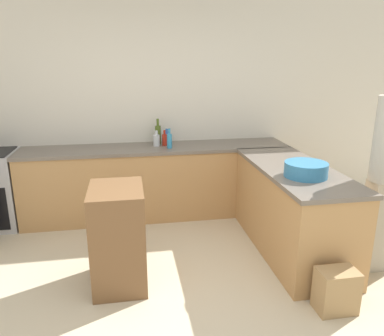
{
  "coord_description": "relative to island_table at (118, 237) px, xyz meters",
  "views": [
    {
      "loc": [
        -0.33,
        -2.4,
        1.92
      ],
      "look_at": [
        0.25,
        0.93,
        0.94
      ],
      "focal_mm": 35.0,
      "sensor_mm": 36.0,
      "label": 1
    }
  ],
  "objects": [
    {
      "name": "water_bottle_blue",
      "position": [
        0.61,
        1.63,
        0.52
      ],
      "size": [
        0.08,
        0.08,
        0.19
      ],
      "color": "#386BB7",
      "rests_on": "counter_back"
    },
    {
      "name": "hot_sauce_bottle",
      "position": [
        0.57,
        1.53,
        0.52
      ],
      "size": [
        0.06,
        0.06,
        0.19
      ],
      "color": "red",
      "rests_on": "counter_back"
    },
    {
      "name": "counter_back",
      "position": [
        0.45,
        1.47,
        0.0
      ],
      "size": [
        3.26,
        0.61,
        0.89
      ],
      "color": "tan",
      "rests_on": "ground_plane"
    },
    {
      "name": "mixing_bowl",
      "position": [
        1.7,
        0.03,
        0.51
      ],
      "size": [
        0.39,
        0.39,
        0.13
      ],
      "color": "teal",
      "rests_on": "counter_peninsula"
    },
    {
      "name": "dish_soap_bottle",
      "position": [
        0.61,
        1.36,
        0.54
      ],
      "size": [
        0.06,
        0.06,
        0.24
      ],
      "color": "#338CBF",
      "rests_on": "counter_back"
    },
    {
      "name": "olive_oil_bottle",
      "position": [
        0.49,
        1.61,
        0.57
      ],
      "size": [
        0.07,
        0.07,
        0.32
      ],
      "color": "#475B1E",
      "rests_on": "counter_back"
    },
    {
      "name": "ground_plane",
      "position": [
        0.45,
        -0.6,
        -0.45
      ],
      "size": [
        14.0,
        14.0,
        0.0
      ],
      "primitive_type": "plane",
      "color": "beige"
    },
    {
      "name": "counter_peninsula",
      "position": [
        1.74,
        0.33,
        0.0
      ],
      "size": [
        0.69,
        1.74,
        0.89
      ],
      "color": "tan",
      "rests_on": "ground_plane"
    },
    {
      "name": "wall_back",
      "position": [
        0.45,
        1.79,
        0.9
      ],
      "size": [
        8.0,
        0.06,
        2.7
      ],
      "color": "silver",
      "rests_on": "ground_plane"
    },
    {
      "name": "paper_bag",
      "position": [
        1.68,
        -0.68,
        -0.27
      ],
      "size": [
        0.31,
        0.21,
        0.35
      ],
      "color": "#A88456",
      "rests_on": "ground_plane"
    },
    {
      "name": "island_table",
      "position": [
        0.0,
        0.0,
        0.0
      ],
      "size": [
        0.45,
        0.59,
        0.89
      ],
      "color": "brown",
      "rests_on": "ground_plane"
    },
    {
      "name": "vinegar_bottle_clear",
      "position": [
        0.47,
        1.51,
        0.52
      ],
      "size": [
        0.08,
        0.08,
        0.19
      ],
      "color": "silver",
      "rests_on": "counter_back"
    }
  ]
}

